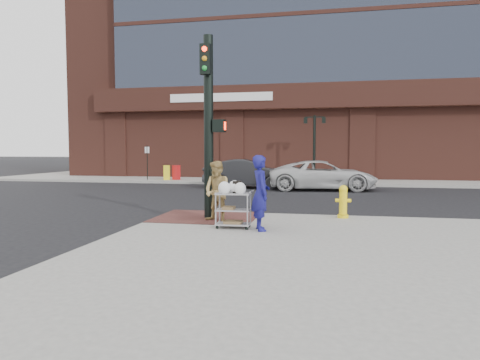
% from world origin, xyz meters
% --- Properties ---
extents(ground, '(220.00, 220.00, 0.00)m').
position_xyz_m(ground, '(0.00, 0.00, 0.00)').
color(ground, black).
rests_on(ground, ground).
extents(sidewalk_far, '(65.00, 36.00, 0.15)m').
position_xyz_m(sidewalk_far, '(12.50, 32.00, 0.07)').
color(sidewalk_far, gray).
rests_on(sidewalk_far, ground).
extents(brick_curb_ramp, '(2.80, 2.40, 0.01)m').
position_xyz_m(brick_curb_ramp, '(-0.60, 0.90, 0.16)').
color(brick_curb_ramp, '#572C28').
rests_on(brick_curb_ramp, sidewalk_near).
extents(bank_building, '(42.00, 26.00, 28.00)m').
position_xyz_m(bank_building, '(5.00, 31.00, 14.15)').
color(bank_building, brown).
rests_on(bank_building, sidewalk_far).
extents(lamp_post, '(1.32, 0.22, 4.00)m').
position_xyz_m(lamp_post, '(2.00, 16.00, 2.62)').
color(lamp_post, black).
rests_on(lamp_post, sidewalk_far).
extents(parking_sign, '(0.05, 0.05, 2.20)m').
position_xyz_m(parking_sign, '(-8.50, 15.00, 1.25)').
color(parking_sign, black).
rests_on(parking_sign, sidewalk_far).
extents(traffic_signal_pole, '(0.61, 0.51, 5.00)m').
position_xyz_m(traffic_signal_pole, '(-0.48, 0.77, 2.83)').
color(traffic_signal_pole, black).
rests_on(traffic_signal_pole, sidewalk_near).
extents(woman_blue, '(0.62, 0.75, 1.77)m').
position_xyz_m(woman_blue, '(1.19, -0.76, 1.04)').
color(woman_blue, navy).
rests_on(woman_blue, sidewalk_near).
extents(pedestrian_tan, '(0.94, 0.84, 1.61)m').
position_xyz_m(pedestrian_tan, '(-0.11, 0.24, 0.95)').
color(pedestrian_tan, tan).
rests_on(pedestrian_tan, sidewalk_near).
extents(sedan_dark, '(4.82, 1.99, 1.55)m').
position_xyz_m(sedan_dark, '(-1.43, 12.03, 0.78)').
color(sedan_dark, black).
rests_on(sedan_dark, ground).
extents(minivan_white, '(5.64, 2.98, 1.51)m').
position_xyz_m(minivan_white, '(2.55, 11.53, 0.76)').
color(minivan_white, silver).
rests_on(minivan_white, ground).
extents(utility_cart, '(0.85, 0.49, 1.15)m').
position_xyz_m(utility_cart, '(0.50, -0.61, 0.67)').
color(utility_cart, gray).
rests_on(utility_cart, sidewalk_near).
extents(fire_hydrant, '(0.43, 0.30, 0.92)m').
position_xyz_m(fire_hydrant, '(3.17, 1.53, 0.62)').
color(fire_hydrant, yellow).
rests_on(fire_hydrant, sidewalk_near).
extents(newsbox_red, '(0.49, 0.47, 0.92)m').
position_xyz_m(newsbox_red, '(-6.66, 15.29, 0.61)').
color(newsbox_red, red).
rests_on(newsbox_red, sidewalk_far).
extents(newsbox_yellow, '(0.47, 0.44, 0.92)m').
position_xyz_m(newsbox_yellow, '(-7.24, 15.14, 0.61)').
color(newsbox_yellow, yellow).
rests_on(newsbox_yellow, sidewalk_far).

